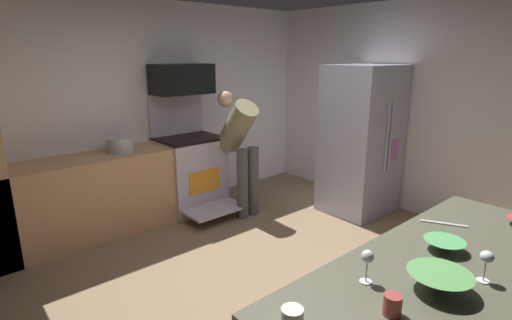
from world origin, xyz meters
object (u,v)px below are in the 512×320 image
object	(u,v)px
person_cook	(240,143)
mug_coffee	(292,318)
refrigerator	(361,140)
mug_tea	(392,305)
mixing_bowl_large	(444,245)
stock_pot	(121,145)
mixing_bowl_prep	(439,282)
microwave	(182,79)
wine_glass_mid	(487,259)
wine_glass_near	(367,259)
oven_range	(190,171)

from	to	relation	value
person_cook	mug_coffee	size ratio (longest dim) A/B	16.43
refrigerator	mug_tea	bearing A→B (deg)	-143.58
mug_coffee	mug_tea	distance (m)	0.44
mixing_bowl_large	stock_pot	bearing A→B (deg)	97.06
mixing_bowl_prep	microwave	bearing A→B (deg)	76.72
microwave	person_cook	distance (m)	1.07
wine_glass_mid	stock_pot	bearing A→B (deg)	93.94
wine_glass_near	refrigerator	bearing A→B (deg)	34.74
oven_range	wine_glass_near	xyz separation A→B (m)	(-1.06, -3.30, 0.52)
mug_tea	stock_pot	xyz separation A→B (m)	(0.31, 3.53, 0.04)
microwave	mixing_bowl_prep	size ratio (longest dim) A/B	2.52
refrigerator	person_cook	xyz separation A→B (m)	(-1.21, 0.91, -0.02)
wine_glass_near	mug_tea	size ratio (longest dim) A/B	1.84
oven_range	mixing_bowl_prep	world-z (taller)	oven_range
microwave	mixing_bowl_large	world-z (taller)	microwave
refrigerator	mixing_bowl_prep	distance (m)	3.25
oven_range	person_cook	bearing A→B (deg)	-53.88
microwave	mixing_bowl_prep	xyz separation A→B (m)	(-0.86, -3.66, -0.72)
person_cook	mixing_bowl_prep	size ratio (longest dim) A/B	5.18
oven_range	mug_tea	xyz separation A→B (m)	(-1.18, -3.51, 0.44)
mug_tea	stock_pot	distance (m)	3.54
mug_coffee	stock_pot	bearing A→B (deg)	78.26
refrigerator	mixing_bowl_large	distance (m)	2.84
wine_glass_near	mixing_bowl_prep	bearing A→B (deg)	-53.54
mixing_bowl_prep	mug_tea	world-z (taller)	same
mixing_bowl_prep	stock_pot	bearing A→B (deg)	90.20
mixing_bowl_prep	stock_pot	world-z (taller)	stock_pot
microwave	mixing_bowl_prep	distance (m)	3.82
mug_tea	refrigerator	bearing A→B (deg)	36.42
mixing_bowl_prep	wine_glass_near	xyz separation A→B (m)	(-0.19, 0.26, 0.08)
wine_glass_mid	mixing_bowl_prep	bearing A→B (deg)	155.62
microwave	mixing_bowl_large	xyz separation A→B (m)	(-0.45, -3.50, -0.73)
mixing_bowl_large	mug_tea	size ratio (longest dim) A/B	2.41
person_cook	wine_glass_near	distance (m)	3.12
mug_coffee	stock_pot	distance (m)	3.38
wine_glass_near	microwave	bearing A→B (deg)	72.72
person_cook	wine_glass_mid	distance (m)	3.29
mixing_bowl_prep	mug_tea	size ratio (longest dim) A/B	3.19
mixing_bowl_prep	mug_tea	bearing A→B (deg)	171.33
oven_range	microwave	xyz separation A→B (m)	(0.00, 0.10, 1.16)
mixing_bowl_large	refrigerator	bearing A→B (deg)	43.45
refrigerator	wine_glass_near	world-z (taller)	refrigerator
person_cook	mixing_bowl_prep	xyz separation A→B (m)	(-1.26, -3.02, 0.04)
oven_range	mug_tea	world-z (taller)	oven_range
oven_range	microwave	bearing A→B (deg)	90.00
wine_glass_near	wine_glass_mid	bearing A→B (deg)	-40.50
mixing_bowl_prep	wine_glass_near	world-z (taller)	wine_glass_near
microwave	mixing_bowl_large	size ratio (longest dim) A/B	3.33
microwave	mug_coffee	world-z (taller)	microwave
refrigerator	mixing_bowl_large	size ratio (longest dim) A/B	8.29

